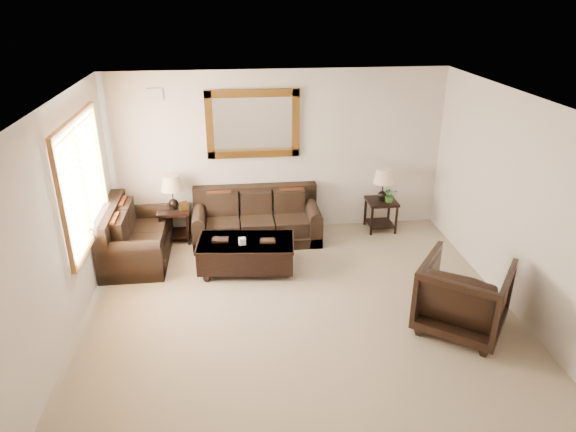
{
  "coord_description": "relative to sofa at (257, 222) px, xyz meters",
  "views": [
    {
      "loc": [
        -0.77,
        -5.63,
        3.83
      ],
      "look_at": [
        -0.06,
        0.6,
        1.05
      ],
      "focal_mm": 32.0,
      "sensor_mm": 36.0,
      "label": 1
    }
  ],
  "objects": [
    {
      "name": "room",
      "position": [
        0.41,
        -2.09,
        1.04
      ],
      "size": [
        5.51,
        5.01,
        2.71
      ],
      "color": "gray",
      "rests_on": "ground"
    },
    {
      "name": "window",
      "position": [
        -2.29,
        -1.19,
        1.24
      ],
      "size": [
        0.07,
        1.96,
        1.66
      ],
      "color": "white",
      "rests_on": "room"
    },
    {
      "name": "mirror",
      "position": [
        -0.0,
        0.37,
        1.54
      ],
      "size": [
        1.5,
        0.06,
        1.1
      ],
      "color": "#49310E",
      "rests_on": "room"
    },
    {
      "name": "air_vent",
      "position": [
        -1.49,
        0.39,
        2.04
      ],
      "size": [
        0.25,
        0.02,
        0.18
      ],
      "primitive_type": "cube",
      "color": "#999999",
      "rests_on": "room"
    },
    {
      "name": "sofa",
      "position": [
        0.0,
        0.0,
        0.0
      ],
      "size": [
        2.06,
        0.89,
        0.84
      ],
      "color": "black",
      "rests_on": "room"
    },
    {
      "name": "loveseat",
      "position": [
        -1.91,
        -0.49,
        0.02
      ],
      "size": [
        0.92,
        1.55,
        0.87
      ],
      "rotation": [
        0.0,
        0.0,
        1.57
      ],
      "color": "black",
      "rests_on": "room"
    },
    {
      "name": "end_table_left",
      "position": [
        -1.33,
        0.11,
        0.43
      ],
      "size": [
        0.51,
        0.51,
        1.12
      ],
      "color": "black",
      "rests_on": "room"
    },
    {
      "name": "end_table_right",
      "position": [
        2.14,
        0.12,
        0.41
      ],
      "size": [
        0.5,
        0.5,
        1.09
      ],
      "color": "black",
      "rests_on": "room"
    },
    {
      "name": "coffee_table",
      "position": [
        -0.21,
        -1.03,
        -0.01
      ],
      "size": [
        1.47,
        0.89,
        0.59
      ],
      "rotation": [
        0.0,
        0.0,
        -0.1
      ],
      "color": "black",
      "rests_on": "room"
    },
    {
      "name": "armchair",
      "position": [
        2.33,
        -2.75,
        0.19
      ],
      "size": [
        1.32,
        1.31,
        1.0
      ],
      "primitive_type": "imported",
      "rotation": [
        0.0,
        0.0,
        2.49
      ],
      "color": "black",
      "rests_on": "floor"
    },
    {
      "name": "potted_plant",
      "position": [
        2.25,
        0.03,
        0.34
      ],
      "size": [
        0.27,
        0.29,
        0.21
      ],
      "primitive_type": "imported",
      "rotation": [
        0.0,
        0.0,
        -0.11
      ],
      "color": "#26521C",
      "rests_on": "end_table_right"
    }
  ]
}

